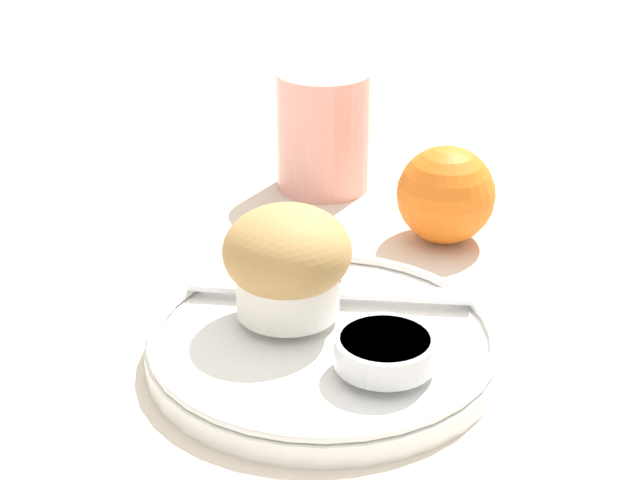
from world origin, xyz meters
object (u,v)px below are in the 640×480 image
at_px(orange_fruit, 446,195).
at_px(juice_glass, 323,130).
at_px(muffin, 287,262).
at_px(butter_knife, 330,290).

relative_size(orange_fruit, juice_glass, 0.74).
bearing_deg(orange_fruit, muffin, -106.16).
distance_m(muffin, orange_fruit, 0.18).
relative_size(muffin, orange_fruit, 1.08).
bearing_deg(juice_glass, muffin, -73.16).
bearing_deg(orange_fruit, butter_knife, -103.90).
bearing_deg(juice_glass, orange_fruit, -26.18).
xyz_separation_m(muffin, butter_knife, (0.02, 0.03, -0.03)).
relative_size(butter_knife, juice_glass, 1.81).
height_order(muffin, juice_glass, juice_glass).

